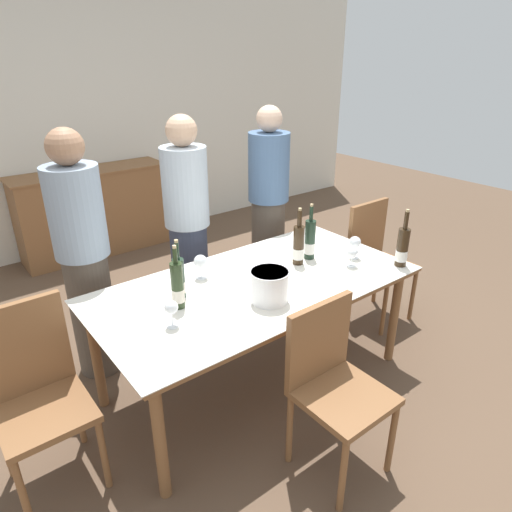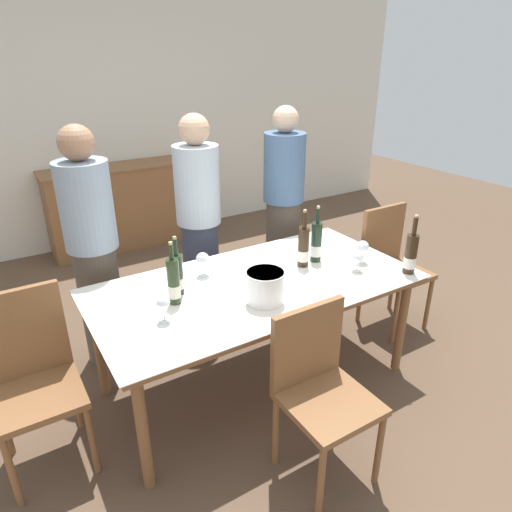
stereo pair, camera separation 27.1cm
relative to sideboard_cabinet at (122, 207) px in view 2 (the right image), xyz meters
name	(u,v)px [view 2 (the right image)]	position (x,y,z in m)	size (l,w,h in m)	color
ground_plane	(256,379)	(0.02, -2.77, -0.46)	(12.00, 12.00, 0.00)	brown
back_wall	(105,115)	(0.02, 0.29, 0.94)	(8.00, 0.10, 2.80)	silver
sideboard_cabinet	(122,207)	(0.00, 0.00, 0.00)	(1.58, 0.46, 0.91)	brown
dining_table	(256,292)	(0.02, -2.77, 0.22)	(1.98, 1.01, 0.74)	brown
ice_bucket	(265,286)	(-0.05, -2.99, 0.38)	(0.22, 0.22, 0.19)	white
wine_bottle_0	(174,282)	(-0.49, -2.73, 0.41)	(0.07, 0.07, 0.37)	#28381E
wine_bottle_1	(316,243)	(0.54, -2.71, 0.41)	(0.07, 0.07, 0.39)	#1E3323
wine_bottle_2	(411,254)	(0.93, -3.16, 0.41)	(0.08, 0.08, 0.39)	#332314
wine_bottle_3	(303,248)	(0.42, -2.73, 0.41)	(0.07, 0.07, 0.39)	#332314
wine_bottle_4	(177,275)	(-0.43, -2.64, 0.40)	(0.07, 0.07, 0.36)	#1E3323
wine_glass_0	(163,304)	(-0.61, -2.88, 0.38)	(0.07, 0.07, 0.15)	white
wine_glass_1	(358,258)	(0.66, -2.97, 0.37)	(0.08, 0.08, 0.14)	white
wine_glass_2	(363,247)	(0.78, -2.89, 0.39)	(0.08, 0.08, 0.16)	white
wine_glass_3	(203,260)	(-0.20, -2.51, 0.39)	(0.08, 0.08, 0.15)	white
chair_right_end	(390,259)	(1.31, -2.68, 0.09)	(0.42, 0.42, 0.95)	brown
chair_left_end	(32,371)	(-1.26, -2.68, 0.09)	(0.42, 0.42, 0.97)	brown
chair_near_front	(319,382)	(-0.06, -3.51, 0.08)	(0.42, 0.42, 0.91)	brown
person_host	(94,252)	(-0.74, -1.99, 0.37)	(0.33, 0.33, 1.64)	#51473D
person_guest_left	(199,226)	(0.06, -1.91, 0.37)	(0.33, 0.33, 1.65)	#383F56
person_guest_right	(283,210)	(0.80, -1.95, 0.38)	(0.33, 0.33, 1.66)	#51473D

